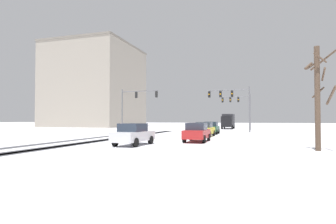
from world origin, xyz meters
name	(u,v)px	position (x,y,z in m)	size (l,w,h in m)	color
wheel_track_left_lane	(114,139)	(-3.43, 17.20, 0.00)	(0.72, 37.83, 0.01)	#424247
wheel_track_right_lane	(116,139)	(-3.25, 17.20, 0.00)	(1.09, 37.83, 0.01)	#424247
wheel_track_center	(111,139)	(-3.81, 17.20, 0.00)	(0.88, 37.83, 0.01)	#424247
wheel_track_oncoming	(92,138)	(-6.01, 17.20, 0.00)	(1.04, 37.83, 0.01)	#424247
sidewalk_kerb_right	(266,143)	(10.67, 15.48, 0.06)	(4.00, 37.83, 0.12)	white
traffic_signal_near_left	(134,101)	(-7.19, 30.30, 4.64)	(6.02, 0.56, 6.50)	slate
traffic_signal_near_right	(232,99)	(6.89, 32.47, 4.79)	(6.00, 0.52, 6.50)	slate
traffic_signal_far_right	(238,104)	(7.18, 44.52, 4.77)	(5.32, 0.60, 6.50)	slate
car_dark_green_lead	(211,128)	(4.46, 29.01, 0.82)	(1.87, 4.12, 1.62)	#194C2D
car_yellow_cab_second	(204,129)	(4.53, 23.20, 0.82)	(1.94, 4.15, 1.62)	yellow
car_red_third	(197,132)	(5.10, 16.01, 0.82)	(1.84, 4.10, 1.62)	red
car_white_fourth	(133,134)	(1.23, 11.52, 0.82)	(2.01, 4.19, 1.62)	silver
box_truck_delivery	(228,121)	(4.82, 50.41, 1.63)	(2.33, 7.41, 3.02)	black
bare_tree_sidewalk_near	(318,94)	(13.51, 11.59, 3.45)	(1.91, 1.91, 6.41)	brown
office_building_far_left_block	(96,87)	(-31.40, 58.42, 10.95)	(21.05, 22.29, 21.89)	#A89E8E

